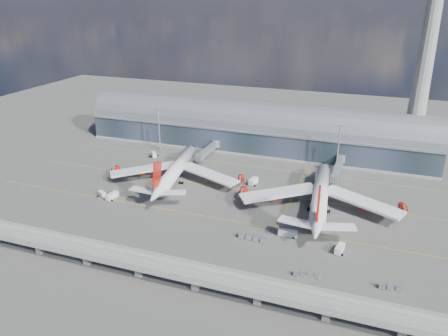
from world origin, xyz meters
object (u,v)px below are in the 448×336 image
(service_truck_2, at_px, (288,233))
(cargo_train_2, at_px, (391,288))
(service_truck_5, at_px, (154,155))
(service_truck_0, at_px, (112,196))
(airliner_left, at_px, (175,170))
(floodlight_mast_left, at_px, (159,128))
(floodlight_mast_right, at_px, (338,148))
(service_truck_1, at_px, (102,194))
(cargo_train_1, at_px, (307,275))
(control_tower, at_px, (424,66))
(service_truck_4, at_px, (253,181))
(cargo_train_0, at_px, (252,238))
(service_truck_3, at_px, (340,249))
(airliner_right, at_px, (320,196))

(service_truck_2, height_order, cargo_train_2, service_truck_2)
(service_truck_2, height_order, service_truck_5, service_truck_5)
(service_truck_0, bearing_deg, service_truck_2, 3.62)
(airliner_left, bearing_deg, service_truck_0, -134.22)
(floodlight_mast_left, xyz_separation_m, service_truck_5, (1.27, -10.08, -12.28))
(floodlight_mast_right, bearing_deg, service_truck_1, -146.41)
(service_truck_0, bearing_deg, service_truck_1, -175.70)
(floodlight_mast_right, height_order, service_truck_5, floodlight_mast_right)
(floodlight_mast_left, bearing_deg, cargo_train_1, -42.23)
(control_tower, relative_size, service_truck_0, 15.02)
(control_tower, height_order, floodlight_mast_left, control_tower)
(service_truck_0, distance_m, service_truck_5, 54.62)
(service_truck_4, distance_m, cargo_train_0, 50.74)
(service_truck_3, height_order, service_truck_4, service_truck_4)
(cargo_train_0, bearing_deg, service_truck_2, -63.03)
(service_truck_3, bearing_deg, service_truck_4, 144.85)
(floodlight_mast_left, xyz_separation_m, airliner_left, (28.12, -37.49, -7.53))
(airliner_left, height_order, service_truck_3, airliner_left)
(service_truck_0, relative_size, service_truck_4, 1.14)
(airliner_right, distance_m, cargo_train_1, 49.96)
(cargo_train_0, bearing_deg, airliner_left, 47.82)
(control_tower, distance_m, airliner_right, 91.77)
(service_truck_0, bearing_deg, airliner_right, 20.98)
(service_truck_4, xyz_separation_m, service_truck_5, (-63.17, 17.54, -0.29))
(service_truck_2, bearing_deg, service_truck_1, 84.29)
(airliner_left, relative_size, service_truck_0, 10.19)
(floodlight_mast_right, relative_size, airliner_left, 0.37)
(service_truck_0, relative_size, cargo_train_0, 0.61)
(control_tower, height_order, cargo_train_0, control_tower)
(floodlight_mast_left, height_order, service_truck_3, floodlight_mast_left)
(floodlight_mast_left, bearing_deg, service_truck_3, -33.87)
(control_tower, distance_m, cargo_train_2, 128.54)
(service_truck_1, height_order, cargo_train_2, service_truck_1)
(control_tower, relative_size, floodlight_mast_right, 4.01)
(airliner_left, xyz_separation_m, airliner_right, (69.81, -5.02, -0.03))
(floodlight_mast_left, relative_size, floodlight_mast_right, 1.00)
(floodlight_mast_right, xyz_separation_m, cargo_train_1, (1.44, -92.06, -12.86))
(floodlight_mast_left, distance_m, airliner_right, 107.02)
(airliner_right, bearing_deg, floodlight_mast_left, 150.88)
(service_truck_1, height_order, service_truck_4, service_truck_4)
(floodlight_mast_right, height_order, cargo_train_1, floodlight_mast_right)
(airliner_left, xyz_separation_m, cargo_train_2, (99.00, -52.34, -5.25))
(service_truck_2, xyz_separation_m, cargo_train_2, (36.88, -20.64, -0.51))
(cargo_train_2, bearing_deg, airliner_left, 67.97)
(floodlight_mast_right, distance_m, cargo_train_2, 94.69)
(floodlight_mast_left, xyz_separation_m, service_truck_0, (9.66, -64.06, -12.21))
(service_truck_1, bearing_deg, floodlight_mast_left, 32.08)
(service_truck_0, relative_size, service_truck_5, 1.24)
(floodlight_mast_left, distance_m, cargo_train_1, 137.59)
(service_truck_0, bearing_deg, floodlight_mast_right, 42.59)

